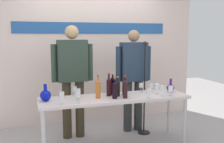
# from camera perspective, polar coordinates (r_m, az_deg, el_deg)

# --- Properties ---
(back_wall) EXTENTS (4.06, 0.11, 3.00)m
(back_wall) POSITION_cam_1_polar(r_m,az_deg,el_deg) (4.86, -4.25, 6.61)
(back_wall) COLOR beige
(back_wall) RESTS_ON ground
(display_table) EXTENTS (2.12, 0.56, 0.76)m
(display_table) POSITION_cam_1_polar(r_m,az_deg,el_deg) (3.67, 0.70, -6.67)
(display_table) COLOR silver
(display_table) RESTS_ON ground
(decanter_blue_left) EXTENTS (0.15, 0.15, 0.23)m
(decanter_blue_left) POSITION_cam_1_polar(r_m,az_deg,el_deg) (3.52, -14.54, -5.10)
(decanter_blue_left) COLOR #0A17BA
(decanter_blue_left) RESTS_ON display_table
(decanter_blue_right) EXTENTS (0.12, 0.12, 0.21)m
(decanter_blue_right) POSITION_cam_1_polar(r_m,az_deg,el_deg) (4.05, 12.86, -3.51)
(decanter_blue_right) COLOR #541688
(decanter_blue_right) RESTS_ON display_table
(presenter_left) EXTENTS (0.65, 0.22, 1.77)m
(presenter_left) POSITION_cam_1_polar(r_m,az_deg,el_deg) (4.05, -8.73, -0.46)
(presenter_left) COLOR #362D1E
(presenter_left) RESTS_ON ground
(presenter_right) EXTENTS (0.62, 0.22, 1.71)m
(presenter_right) POSITION_cam_1_polar(r_m,az_deg,el_deg) (4.32, 4.76, -0.53)
(presenter_right) COLOR #2B2E2D
(presenter_right) RESTS_ON ground
(wine_bottle_0) EXTENTS (0.07, 0.07, 0.28)m
(wine_bottle_0) POSITION_cam_1_polar(r_m,az_deg,el_deg) (3.53, 0.61, -4.04)
(wine_bottle_0) COLOR black
(wine_bottle_0) RESTS_ON display_table
(wine_bottle_1) EXTENTS (0.07, 0.07, 0.31)m
(wine_bottle_1) POSITION_cam_1_polar(r_m,az_deg,el_deg) (3.77, 0.15, -3.04)
(wine_bottle_1) COLOR black
(wine_bottle_1) RESTS_ON display_table
(wine_bottle_2) EXTENTS (0.07, 0.07, 0.29)m
(wine_bottle_2) POSITION_cam_1_polar(r_m,az_deg,el_deg) (3.73, 2.84, -3.38)
(wine_bottle_2) COLOR black
(wine_bottle_2) RESTS_ON display_table
(wine_bottle_3) EXTENTS (0.07, 0.07, 0.33)m
(wine_bottle_3) POSITION_cam_1_polar(r_m,az_deg,el_deg) (3.67, -0.69, -3.30)
(wine_bottle_3) COLOR black
(wine_bottle_3) RESTS_ON display_table
(wine_bottle_4) EXTENTS (0.07, 0.07, 0.33)m
(wine_bottle_4) POSITION_cam_1_polar(r_m,az_deg,el_deg) (3.55, -3.10, -3.76)
(wine_bottle_4) COLOR #C86822
(wine_bottle_4) RESTS_ON display_table
(wine_bottle_5) EXTENTS (0.07, 0.07, 0.29)m
(wine_bottle_5) POSITION_cam_1_polar(r_m,az_deg,el_deg) (3.67, 1.24, -3.58)
(wine_bottle_5) COLOR black
(wine_bottle_5) RESTS_ON display_table
(wine_bottle_6) EXTENTS (0.07, 0.07, 0.31)m
(wine_bottle_6) POSITION_cam_1_polar(r_m,az_deg,el_deg) (3.56, 2.96, -3.80)
(wine_bottle_6) COLOR black
(wine_bottle_6) RESTS_ON display_table
(wine_glass_left_0) EXTENTS (0.06, 0.06, 0.16)m
(wine_glass_left_0) POSITION_cam_1_polar(r_m,az_deg,el_deg) (3.31, -11.09, -5.23)
(wine_glass_left_0) COLOR white
(wine_glass_left_0) RESTS_ON display_table
(wine_glass_left_1) EXTENTS (0.06, 0.06, 0.14)m
(wine_glass_left_1) POSITION_cam_1_polar(r_m,az_deg,el_deg) (3.71, -8.28, -3.92)
(wine_glass_left_1) COLOR white
(wine_glass_left_1) RESTS_ON display_table
(wine_glass_left_2) EXTENTS (0.06, 0.06, 0.13)m
(wine_glass_left_2) POSITION_cam_1_polar(r_m,az_deg,el_deg) (3.46, -7.66, -4.95)
(wine_glass_left_2) COLOR white
(wine_glass_left_2) RESTS_ON display_table
(wine_glass_left_3) EXTENTS (0.06, 0.06, 0.15)m
(wine_glass_left_3) POSITION_cam_1_polar(r_m,az_deg,el_deg) (3.32, -7.51, -5.08)
(wine_glass_left_3) COLOR white
(wine_glass_left_3) RESTS_ON display_table
(wine_glass_left_4) EXTENTS (0.07, 0.07, 0.14)m
(wine_glass_left_4) POSITION_cam_1_polar(r_m,az_deg,el_deg) (3.57, -7.59, -4.42)
(wine_glass_left_4) COLOR white
(wine_glass_left_4) RESTS_ON display_table
(wine_glass_right_0) EXTENTS (0.06, 0.06, 0.14)m
(wine_glass_right_0) POSITION_cam_1_polar(r_m,az_deg,el_deg) (3.94, 6.42, -3.11)
(wine_glass_right_0) COLOR white
(wine_glass_right_0) RESTS_ON display_table
(wine_glass_right_1) EXTENTS (0.07, 0.07, 0.14)m
(wine_glass_right_1) POSITION_cam_1_polar(r_m,az_deg,el_deg) (3.58, 8.27, -4.30)
(wine_glass_right_1) COLOR white
(wine_glass_right_1) RESTS_ON display_table
(wine_glass_right_2) EXTENTS (0.07, 0.07, 0.16)m
(wine_glass_right_2) POSITION_cam_1_polar(r_m,az_deg,el_deg) (3.84, 9.96, -3.31)
(wine_glass_right_2) COLOR white
(wine_glass_right_2) RESTS_ON display_table
(wine_glass_right_3) EXTENTS (0.06, 0.06, 0.13)m
(wine_glass_right_3) POSITION_cam_1_polar(r_m,az_deg,el_deg) (3.97, 8.72, -3.25)
(wine_glass_right_3) COLOR white
(wine_glass_right_3) RESTS_ON display_table
(wine_glass_right_4) EXTENTS (0.07, 0.07, 0.16)m
(wine_glass_right_4) POSITION_cam_1_polar(r_m,az_deg,el_deg) (3.73, 11.17, -3.73)
(wine_glass_right_4) COLOR white
(wine_glass_right_4) RESTS_ON display_table
(wine_glass_right_5) EXTENTS (0.07, 0.07, 0.15)m
(wine_glass_right_5) POSITION_cam_1_polar(r_m,az_deg,el_deg) (3.77, 12.90, -3.82)
(wine_glass_right_5) COLOR white
(wine_glass_right_5) RESTS_ON display_table
(microphone_stand) EXTENTS (0.20, 0.20, 1.53)m
(microphone_stand) POSITION_cam_1_polar(r_m,az_deg,el_deg) (4.29, 7.16, -7.01)
(microphone_stand) COLOR black
(microphone_stand) RESTS_ON ground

